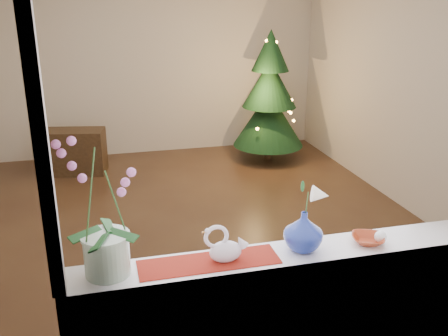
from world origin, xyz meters
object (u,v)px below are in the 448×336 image
at_px(blue_vase, 304,228).
at_px(side_table, 75,152).
at_px(paperweight, 380,237).
at_px(orchid_pot, 103,208).
at_px(xmas_tree, 269,96).
at_px(swan, 226,244).
at_px(amber_dish, 368,240).

relative_size(blue_vase, side_table, 0.32).
bearing_deg(paperweight, orchid_pot, 178.43).
height_order(blue_vase, xmas_tree, xmas_tree).
bearing_deg(side_table, orchid_pot, -74.49).
height_order(swan, xmas_tree, xmas_tree).
distance_m(swan, blue_vase, 0.42).
bearing_deg(paperweight, xmas_tree, 78.68).
distance_m(paperweight, amber_dish, 0.07).
bearing_deg(blue_vase, paperweight, -3.98).
bearing_deg(swan, paperweight, 6.11).
bearing_deg(orchid_pot, amber_dish, -1.25).
xyz_separation_m(orchid_pot, side_table, (-0.32, 4.17, -0.98)).
xyz_separation_m(orchid_pot, swan, (0.57, -0.02, -0.24)).
height_order(blue_vase, amber_dish, blue_vase).
bearing_deg(side_table, swan, -66.92).
distance_m(orchid_pot, side_table, 4.30).
height_order(amber_dish, side_table, amber_dish).
height_order(swan, side_table, swan).
relative_size(swan, amber_dish, 1.54).
bearing_deg(xmas_tree, orchid_pot, -118.67).
xyz_separation_m(swan, amber_dish, (0.78, -0.01, -0.08)).
height_order(orchid_pot, swan, orchid_pot).
bearing_deg(blue_vase, swan, -178.00).
relative_size(orchid_pot, amber_dish, 4.67).
bearing_deg(paperweight, side_table, 112.39).
xyz_separation_m(paperweight, xmas_tree, (0.83, 4.15, -0.08)).
distance_m(swan, amber_dish, 0.78).
height_order(orchid_pot, side_table, orchid_pot).
bearing_deg(side_table, amber_dish, -57.20).
xyz_separation_m(swan, blue_vase, (0.42, 0.01, 0.03)).
distance_m(orchid_pot, xmas_tree, 4.70).
bearing_deg(blue_vase, amber_dish, -3.24).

